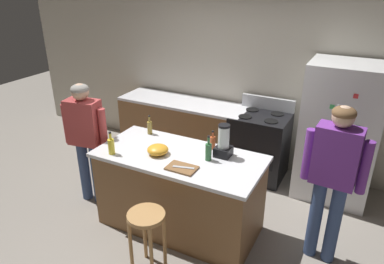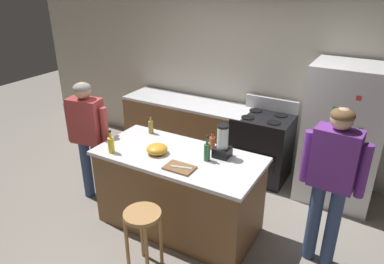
# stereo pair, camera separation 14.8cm
# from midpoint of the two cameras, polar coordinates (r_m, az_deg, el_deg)

# --- Properties ---
(ground_plane) EXTENTS (14.00, 14.00, 0.00)m
(ground_plane) POSITION_cam_midpoint_polar(r_m,az_deg,el_deg) (4.36, -1.01, -14.49)
(ground_plane) COLOR gray
(back_wall) EXTENTS (8.00, 0.10, 2.70)m
(back_wall) POSITION_cam_midpoint_polar(r_m,az_deg,el_deg) (5.35, 9.71, 8.96)
(back_wall) COLOR beige
(back_wall) RESTS_ON ground_plane
(kitchen_island) EXTENTS (1.82, 0.87, 0.93)m
(kitchen_island) POSITION_cam_midpoint_polar(r_m,az_deg,el_deg) (4.08, -1.06, -9.38)
(kitchen_island) COLOR brown
(kitchen_island) RESTS_ON ground_plane
(back_counter_run) EXTENTS (2.00, 0.64, 0.93)m
(back_counter_run) POSITION_cam_midpoint_polar(r_m,az_deg,el_deg) (5.62, -0.01, 0.46)
(back_counter_run) COLOR brown
(back_counter_run) RESTS_ON ground_plane
(refrigerator) EXTENTS (0.90, 0.73, 1.77)m
(refrigerator) POSITION_cam_midpoint_polar(r_m,az_deg,el_deg) (4.80, 23.67, -0.53)
(refrigerator) COLOR silver
(refrigerator) RESTS_ON ground_plane
(stove_range) EXTENTS (0.76, 0.65, 1.11)m
(stove_range) POSITION_cam_midpoint_polar(r_m,az_deg,el_deg) (5.15, 11.88, -2.27)
(stove_range) COLOR black
(stove_range) RESTS_ON ground_plane
(person_by_island_left) EXTENTS (0.60, 0.28, 1.56)m
(person_by_island_left) POSITION_cam_midpoint_polar(r_m,az_deg,el_deg) (4.53, -15.38, 0.09)
(person_by_island_left) COLOR #384C7A
(person_by_island_left) RESTS_ON ground_plane
(person_by_sink_right) EXTENTS (0.59, 0.25, 1.67)m
(person_by_sink_right) POSITION_cam_midpoint_polar(r_m,az_deg,el_deg) (3.59, 22.50, -6.32)
(person_by_sink_right) COLOR #384C7A
(person_by_sink_right) RESTS_ON ground_plane
(bar_stool) EXTENTS (0.36, 0.36, 0.67)m
(bar_stool) POSITION_cam_midpoint_polar(r_m,az_deg,el_deg) (3.54, -6.58, -14.58)
(bar_stool) COLOR #B7844C
(bar_stool) RESTS_ON ground_plane
(blender_appliance) EXTENTS (0.17, 0.17, 0.36)m
(blender_appliance) POSITION_cam_midpoint_polar(r_m,az_deg,el_deg) (3.77, 6.01, -1.83)
(blender_appliance) COLOR black
(blender_appliance) RESTS_ON kitchen_island
(bottle_olive_oil) EXTENTS (0.07, 0.07, 0.28)m
(bottle_olive_oil) POSITION_cam_midpoint_polar(r_m,az_deg,el_deg) (3.70, 3.55, -3.14)
(bottle_olive_oil) COLOR #2D6638
(bottle_olive_oil) RESTS_ON kitchen_island
(bottle_vinegar) EXTENTS (0.06, 0.06, 0.24)m
(bottle_vinegar) POSITION_cam_midpoint_polar(r_m,az_deg,el_deg) (4.34, -5.60, 0.87)
(bottle_vinegar) COLOR olive
(bottle_vinegar) RESTS_ON kitchen_island
(bottle_cooking_sauce) EXTENTS (0.06, 0.06, 0.22)m
(bottle_cooking_sauce) POSITION_cam_midpoint_polar(r_m,az_deg,el_deg) (3.95, 4.31, -1.70)
(bottle_cooking_sauce) COLOR #B24C26
(bottle_cooking_sauce) RESTS_ON kitchen_island
(bottle_soda) EXTENTS (0.07, 0.07, 0.26)m
(bottle_soda) POSITION_cam_midpoint_polar(r_m,az_deg,el_deg) (3.94, -11.71, -1.96)
(bottle_soda) COLOR yellow
(bottle_soda) RESTS_ON kitchen_island
(mixing_bowl) EXTENTS (0.23, 0.23, 0.10)m
(mixing_bowl) POSITION_cam_midpoint_polar(r_m,az_deg,el_deg) (3.86, -4.50, -2.74)
(mixing_bowl) COLOR orange
(mixing_bowl) RESTS_ON kitchen_island
(cutting_board) EXTENTS (0.30, 0.20, 0.02)m
(cutting_board) POSITION_cam_midpoint_polar(r_m,az_deg,el_deg) (3.58, -0.82, -5.73)
(cutting_board) COLOR brown
(cutting_board) RESTS_ON kitchen_island
(chef_knife) EXTENTS (0.22, 0.08, 0.01)m
(chef_knife) POSITION_cam_midpoint_polar(r_m,az_deg,el_deg) (3.57, -0.54, -5.63)
(chef_knife) COLOR #B7BABF
(chef_knife) RESTS_ON cutting_board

